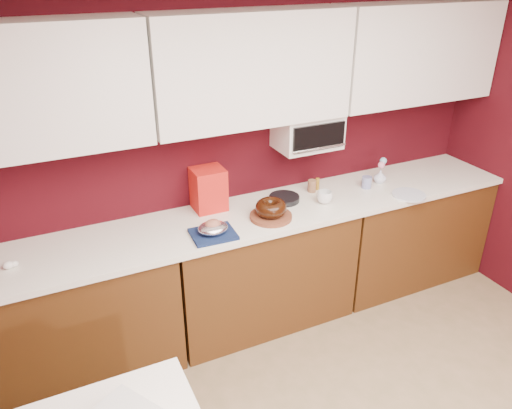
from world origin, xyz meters
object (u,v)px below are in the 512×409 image
object	(u,v)px
bundt_cake	(271,208)
foil_ham_nest	(213,228)
blue_jar	(367,182)
flower_vase	(380,176)
toaster_oven	(307,131)
coffee_mug	(325,196)
pandoro_box	(209,189)

from	to	relation	value
bundt_cake	foil_ham_nest	world-z (taller)	bundt_cake
blue_jar	flower_vase	world-z (taller)	flower_vase
toaster_oven	bundt_cake	world-z (taller)	toaster_oven
foil_ham_nest	coffee_mug	world-z (taller)	coffee_mug
pandoro_box	flower_vase	xyz separation A→B (m)	(1.36, -0.15, -0.09)
toaster_oven	foil_ham_nest	size ratio (longest dim) A/B	2.34
foil_ham_nest	coffee_mug	bearing A→B (deg)	6.41
pandoro_box	bundt_cake	bearing A→B (deg)	-44.70
bundt_cake	flower_vase	bearing A→B (deg)	9.11
bundt_cake	blue_jar	world-z (taller)	bundt_cake
blue_jar	toaster_oven	bearing A→B (deg)	162.54
pandoro_box	blue_jar	xyz separation A→B (m)	(1.21, -0.18, -0.10)
bundt_cake	coffee_mug	size ratio (longest dim) A/B	1.97
toaster_oven	pandoro_box	size ratio (longest dim) A/B	1.51
bundt_cake	coffee_mug	distance (m)	0.46
toaster_oven	blue_jar	size ratio (longest dim) A/B	5.06
bundt_cake	flower_vase	size ratio (longest dim) A/B	1.82
toaster_oven	foil_ham_nest	world-z (taller)	toaster_oven
toaster_oven	coffee_mug	distance (m)	0.48
toaster_oven	foil_ham_nest	xyz separation A→B (m)	(-0.86, -0.33, -0.42)
toaster_oven	bundt_cake	xyz separation A→B (m)	(-0.42, -0.28, -0.39)
foil_ham_nest	pandoro_box	xyz separation A→B (m)	(0.11, 0.37, 0.09)
toaster_oven	blue_jar	world-z (taller)	toaster_oven
bundt_cake	foil_ham_nest	xyz separation A→B (m)	(-0.44, -0.05, -0.03)
toaster_oven	flower_vase	bearing A→B (deg)	-10.38
toaster_oven	coffee_mug	world-z (taller)	toaster_oven
toaster_oven	blue_jar	xyz separation A→B (m)	(0.46, -0.14, -0.43)
toaster_oven	pandoro_box	xyz separation A→B (m)	(-0.75, 0.04, -0.33)
bundt_cake	flower_vase	distance (m)	1.05
coffee_mug	blue_jar	size ratio (longest dim) A/B	1.21
foil_ham_nest	coffee_mug	distance (m)	0.89
pandoro_box	coffee_mug	bearing A→B (deg)	-19.39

